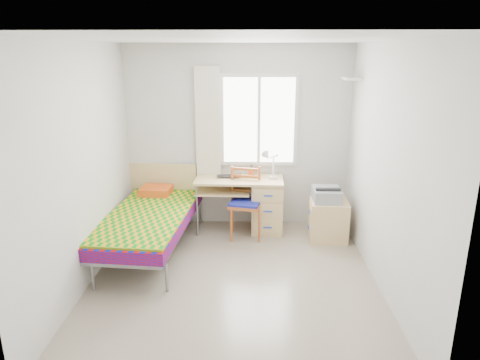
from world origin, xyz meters
name	(u,v)px	position (x,y,z in m)	size (l,w,h in m)	color
floor	(234,280)	(0.00, 0.00, 0.00)	(3.50, 3.50, 0.00)	#BCAD93
ceiling	(232,39)	(0.00, 0.00, 2.60)	(3.50, 3.50, 0.00)	white
wall_back	(238,138)	(0.00, 1.75, 1.30)	(3.20, 3.20, 0.00)	silver
wall_left	(82,169)	(-1.60, 0.00, 1.30)	(3.50, 3.50, 0.00)	silver
wall_right	(387,170)	(1.60, 0.00, 1.30)	(3.50, 3.50, 0.00)	silver
window	(259,121)	(0.30, 1.73, 1.55)	(1.10, 0.04, 1.30)	white
curtain	(208,128)	(-0.42, 1.68, 1.45)	(0.35, 0.05, 1.70)	beige
floating_shelf	(352,79)	(1.49, 1.40, 2.15)	(0.20, 0.32, 0.03)	white
bed	(149,218)	(-1.11, 0.77, 0.44)	(1.15, 2.18, 0.91)	gray
desk	(262,202)	(0.35, 1.45, 0.42)	(1.25, 0.60, 0.77)	#DEB474
chair	(246,198)	(0.13, 1.26, 0.55)	(0.50, 0.50, 0.98)	#AB6821
cabinet	(328,220)	(1.25, 1.15, 0.28)	(0.53, 0.48, 0.55)	#D8B56E
printer	(326,194)	(1.21, 1.18, 0.64)	(0.36, 0.42, 0.18)	#94959B
laptop	(230,177)	(-0.11, 1.47, 0.79)	(0.35, 0.23, 0.03)	black
pen_cup	(251,173)	(0.19, 1.59, 0.82)	(0.08, 0.08, 0.10)	orange
task_lamp	(269,162)	(0.44, 1.34, 1.05)	(0.24, 0.33, 0.44)	white
book	(226,190)	(-0.17, 1.46, 0.59)	(0.16, 0.22, 0.02)	gray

